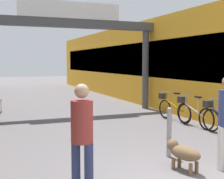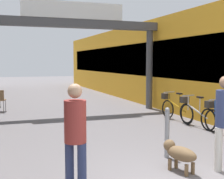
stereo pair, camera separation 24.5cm
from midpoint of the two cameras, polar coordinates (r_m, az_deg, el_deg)
storefront_right at (r=16.79m, az=8.48°, el=4.76°), size 3.00×26.00×3.89m
arcade_sign_gateway at (r=12.45m, az=-6.54°, el=9.83°), size 7.40×0.47×4.32m
pedestrian_companion at (r=4.82m, az=-5.27°, el=-7.54°), size 0.48×0.48×1.70m
dog_on_leash at (r=6.03m, az=13.29°, el=-11.24°), size 0.47×0.78×0.55m
bicycle_blue_second at (r=9.20m, az=20.47°, el=-5.18°), size 0.46×1.68×0.98m
bicycle_silver_third at (r=10.07m, az=15.57°, el=-4.18°), size 0.46×1.69×0.98m
bicycle_orange_farthest at (r=11.03m, az=12.03°, el=-3.30°), size 0.46×1.69×0.98m
bollard_post_metal at (r=6.76m, az=11.07°, el=-7.66°), size 0.10×0.10×1.07m
cafe_chair_wood_nearer at (r=13.38m, az=-19.39°, el=-1.57°), size 0.49×0.49×0.89m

